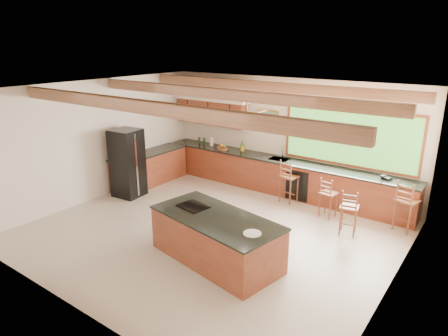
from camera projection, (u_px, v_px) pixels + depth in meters
The scene contains 9 objects.
ground at pixel (212, 231), 8.53m from camera, with size 7.20×7.20×0.00m, color beige.
room_shell at pixel (224, 124), 8.45m from camera, with size 7.27×6.54×3.02m.
counter_run at pixel (245, 173), 10.79m from camera, with size 7.12×3.10×1.22m.
island at pixel (216, 238), 7.32m from camera, with size 2.66×1.58×0.89m.
refrigerator at pixel (127, 163), 10.27m from camera, with size 0.75×0.74×1.77m.
bar_stool_a at pixel (288, 178), 9.86m from camera, with size 0.46×0.46×1.12m.
bar_stool_b at pixel (349, 208), 8.22m from camera, with size 0.43×0.43×1.00m.
bar_stool_c at pixel (328, 194), 9.04m from camera, with size 0.39×0.39×0.96m.
bar_stool_d at pixel (407, 202), 8.32m from camera, with size 0.50×0.50×1.14m.
Camera 1 is at (4.73, -6.09, 3.89)m, focal length 32.00 mm.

